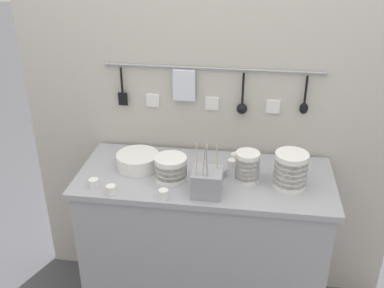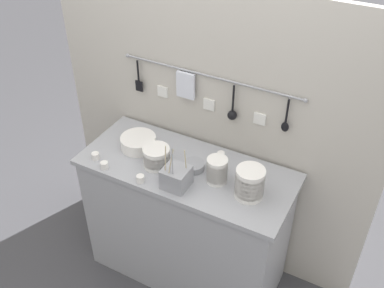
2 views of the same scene
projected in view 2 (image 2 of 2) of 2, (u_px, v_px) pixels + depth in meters
name	position (u px, v px, depth m)	size (l,w,h in m)	color
ground_plane	(187.00, 267.00, 3.14)	(20.00, 20.00, 0.00)	#424247
counter	(187.00, 222.00, 2.87)	(1.27, 0.54, 0.91)	#9EA0A8
back_wall	(210.00, 135.00, 2.79)	(2.07, 0.09, 1.90)	#BCB7AD
bowl_stack_back_corner	(157.00, 157.00, 2.57)	(0.16, 0.16, 0.12)	white
bowl_stack_wide_centre	(217.00, 170.00, 2.45)	(0.12, 0.12, 0.15)	white
bowl_stack_nested_right	(250.00, 183.00, 2.35)	(0.16, 0.16, 0.18)	white
plate_stack	(138.00, 142.00, 2.72)	(0.22, 0.22, 0.08)	white
steel_mixing_bowl	(194.00, 166.00, 2.57)	(0.13, 0.13, 0.04)	#93969E
cutlery_caddy	(176.00, 177.00, 2.43)	(0.14, 0.14, 0.27)	#93969E
cup_edge_far	(213.00, 162.00, 2.60)	(0.05, 0.05, 0.04)	white
cup_beside_plates	(95.00, 156.00, 2.64)	(0.05, 0.05, 0.04)	white
cup_back_right	(140.00, 179.00, 2.48)	(0.05, 0.05, 0.04)	white
cup_centre	(221.00, 155.00, 2.65)	(0.05, 0.05, 0.04)	white
cup_by_caddy	(104.00, 165.00, 2.57)	(0.05, 0.05, 0.04)	white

